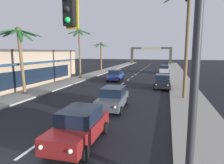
# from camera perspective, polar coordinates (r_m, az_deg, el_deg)

# --- Properties ---
(sidewalk_right) EXTENTS (3.20, 110.00, 0.14)m
(sidewalk_right) POSITION_cam_1_polar(r_m,az_deg,el_deg) (26.17, 19.59, -1.30)
(sidewalk_right) COLOR #9E998E
(sidewalk_right) RESTS_ON ground
(sidewalk_left) EXTENTS (3.20, 110.00, 0.14)m
(sidewalk_left) POSITION_cam_1_polar(r_m,az_deg,el_deg) (29.43, -12.29, 0.06)
(sidewalk_left) COLOR #9E998E
(sidewalk_left) RESTS_ON ground
(lane_markings) EXTENTS (4.28, 87.59, 0.01)m
(lane_markings) POSITION_cam_1_polar(r_m,az_deg,el_deg) (26.55, 3.53, -0.82)
(lane_markings) COLOR silver
(lane_markings) RESTS_ON ground
(traffic_signal_mast) EXTENTS (10.71, 0.41, 7.12)m
(traffic_signal_mast) POSITION_cam_1_polar(r_m,az_deg,el_deg) (6.19, -10.56, 14.26)
(traffic_signal_mast) COLOR #2D2D33
(traffic_signal_mast) RESTS_ON ground
(sedan_lead_at_stop_bar) EXTENTS (1.99, 4.47, 1.68)m
(sedan_lead_at_stop_bar) POSITION_cam_1_polar(r_m,az_deg,el_deg) (9.90, -9.35, -12.27)
(sedan_lead_at_stop_bar) COLOR maroon
(sedan_lead_at_stop_bar) RESTS_ON ground
(sedan_third_in_queue) EXTENTS (2.08, 4.50, 1.68)m
(sedan_third_in_queue) POSITION_cam_1_polar(r_m,az_deg,el_deg) (15.39, 0.29, -4.55)
(sedan_third_in_queue) COLOR #4C515B
(sedan_third_in_queue) RESTS_ON ground
(sedan_oncoming_far) EXTENTS (2.04, 4.49, 1.68)m
(sedan_oncoming_far) POSITION_cam_1_polar(r_m,az_deg,el_deg) (30.30, 0.96, 2.00)
(sedan_oncoming_far) COLOR navy
(sedan_oncoming_far) RESTS_ON ground
(sedan_parked_nearest_kerb) EXTENTS (2.00, 4.47, 1.68)m
(sedan_parked_nearest_kerb) POSITION_cam_1_polar(r_m,az_deg,el_deg) (41.83, 14.74, 3.56)
(sedan_parked_nearest_kerb) COLOR silver
(sedan_parked_nearest_kerb) RESTS_ON ground
(sedan_parked_mid_kerb) EXTENTS (1.95, 4.45, 1.68)m
(sedan_parked_mid_kerb) POSITION_cam_1_polar(r_m,az_deg,el_deg) (24.61, 14.19, 0.18)
(sedan_parked_mid_kerb) COLOR black
(sedan_parked_mid_kerb) RESTS_ON ground
(palm_left_second) EXTENTS (4.39, 4.60, 6.80)m
(palm_left_second) POSITION_cam_1_polar(r_m,az_deg,el_deg) (22.13, -25.02, 10.19)
(palm_left_second) COLOR brown
(palm_left_second) RESTS_ON ground
(palm_left_third) EXTENTS (3.93, 3.92, 8.05)m
(palm_left_third) POSITION_cam_1_polar(r_m,az_deg,el_deg) (32.93, -9.35, 11.48)
(palm_left_third) COLOR brown
(palm_left_third) RESTS_ON ground
(palm_left_farthest) EXTENTS (3.76, 3.87, 6.50)m
(palm_left_farthest) POSITION_cam_1_polar(r_m,az_deg,el_deg) (45.22, -3.10, 9.13)
(palm_left_farthest) COLOR brown
(palm_left_farthest) RESTS_ON ground
(palm_right_second) EXTENTS (4.39, 4.78, 10.09)m
(palm_right_second) POSITION_cam_1_polar(r_m,az_deg,el_deg) (19.58, 20.95, 17.48)
(palm_right_second) COLOR brown
(palm_right_second) RESTS_ON ground
(town_gateway_arch) EXTENTS (14.60, 0.90, 5.98)m
(town_gateway_arch) POSITION_cam_1_polar(r_m,az_deg,el_deg) (73.92, 11.06, 8.16)
(town_gateway_arch) COLOR #423D38
(town_gateway_arch) RESTS_ON ground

